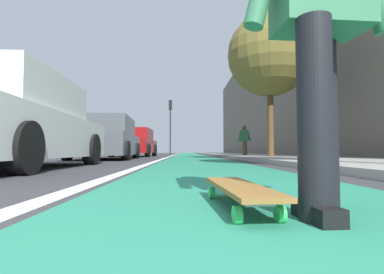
{
  "coord_description": "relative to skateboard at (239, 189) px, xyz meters",
  "views": [
    {
      "loc": [
        -0.61,
        0.38,
        0.28
      ],
      "look_at": [
        10.18,
        0.1,
        0.81
      ],
      "focal_mm": 27.25,
      "sensor_mm": 36.0,
      "label": 1
    }
  ],
  "objects": [
    {
      "name": "ground_plane",
      "position": [
        9.19,
        -0.11,
        -0.09
      ],
      "size": [
        80.0,
        80.0,
        0.0
      ],
      "primitive_type": "plane",
      "color": "#38383D"
    },
    {
      "name": "bike_lane_paint",
      "position": [
        23.19,
        -0.11,
        -0.09
      ],
      "size": [
        56.0,
        2.05,
        0.0
      ],
      "primitive_type": "cube",
      "color": "#288466",
      "rests_on": "ground"
    },
    {
      "name": "lane_stripe_white",
      "position": [
        19.19,
        1.06,
        -0.09
      ],
      "size": [
        52.0,
        0.16,
        0.01
      ],
      "primitive_type": "cube",
      "color": "silver",
      "rests_on": "ground"
    },
    {
      "name": "sidewalk_curb",
      "position": [
        17.19,
        -3.17,
        -0.04
      ],
      "size": [
        52.0,
        3.2,
        0.1
      ],
      "primitive_type": "cube",
      "color": "#9E9B93",
      "rests_on": "ground"
    },
    {
      "name": "building_facade",
      "position": [
        21.19,
        -6.06,
        4.59
      ],
      "size": [
        40.0,
        1.2,
        9.37
      ],
      "primitive_type": "cube",
      "color": "#696156",
      "rests_on": "ground"
    },
    {
      "name": "skateboard",
      "position": [
        0.0,
        0.0,
        0.0
      ],
      "size": [
        0.85,
        0.26,
        0.11
      ],
      "color": "green",
      "rests_on": "ground"
    },
    {
      "name": "skater_person",
      "position": [
        -0.15,
        -0.35,
        0.84
      ],
      "size": [
        0.48,
        0.72,
        1.64
      ],
      "color": "black",
      "rests_on": "ground"
    },
    {
      "name": "parked_car_near",
      "position": [
        3.3,
        3.04,
        0.62
      ],
      "size": [
        4.38,
        2.03,
        1.48
      ],
      "color": "silver",
      "rests_on": "ground"
    },
    {
      "name": "parked_car_mid",
      "position": [
        8.82,
        3.0,
        0.6
      ],
      "size": [
        4.47,
        2.12,
        1.46
      ],
      "color": "#4C5156",
      "rests_on": "ground"
    },
    {
      "name": "parked_car_far",
      "position": [
        14.44,
        2.97,
        0.63
      ],
      "size": [
        4.3,
        2.11,
        1.5
      ],
      "color": "maroon",
      "rests_on": "ground"
    },
    {
      "name": "traffic_light",
      "position": [
        23.09,
        1.46,
        3.07
      ],
      "size": [
        0.33,
        0.28,
        4.61
      ],
      "color": "#2D2D2D",
      "rests_on": "ground"
    },
    {
      "name": "street_tree_mid",
      "position": [
        8.74,
        -2.77,
        3.63
      ],
      "size": [
        2.98,
        2.98,
        5.23
      ],
      "color": "brown",
      "rests_on": "ground"
    },
    {
      "name": "pedestrian_distant",
      "position": [
        12.32,
        -2.58,
        0.77
      ],
      "size": [
        0.42,
        0.66,
        1.51
      ],
      "color": "brown",
      "rests_on": "ground"
    }
  ]
}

